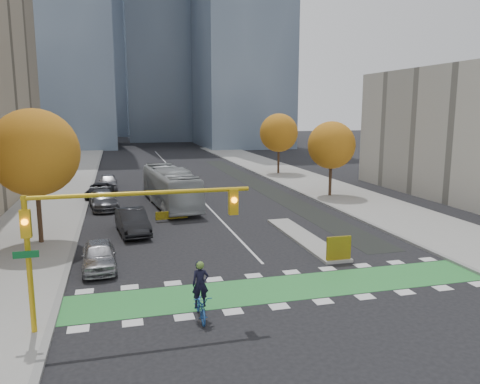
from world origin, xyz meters
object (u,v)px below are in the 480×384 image
tree_east_near (331,145)px  hazard_board (339,248)px  parked_car_b (132,222)px  tree_west (35,153)px  parked_car_e (108,182)px  parked_car_c (104,200)px  parked_car_d (100,191)px  cyclist (201,300)px  parked_car_a (99,255)px  traffic_signal_west (102,224)px  tree_east_far (279,133)px  bus (170,187)px

tree_east_near → hazard_board: bearing=-114.2°
tree_east_near → parked_car_b: 20.91m
tree_west → tree_east_near: (24.00, 10.00, -0.75)m
parked_car_b → parked_car_e: (-1.79, 18.70, -0.04)m
parked_car_c → parked_car_d: (-0.47, 5.00, -0.08)m
hazard_board → tree_east_near: bearing=65.8°
hazard_board → tree_west: (-16.00, 7.80, 4.82)m
cyclist → parked_car_e: (-3.91, 32.52, -0.01)m
parked_car_a → parked_car_b: parked_car_b is taller
traffic_signal_west → parked_car_c: size_ratio=1.64×
cyclist → parked_car_a: 8.20m
tree_east_far → parked_car_b: (-19.00, -24.87, -4.42)m
tree_east_far → cyclist: size_ratio=3.25×
cyclist → bus: bearing=87.0°
hazard_board → traffic_signal_west: 13.23m
tree_east_near → parked_car_d: (-21.00, 4.84, -4.19)m
bus → tree_east_near: bearing=-4.6°
cyclist → bus: (1.38, 22.34, 0.84)m
hazard_board → parked_car_d: bearing=119.9°
tree_east_near → parked_car_c: size_ratio=1.36×
bus → tree_east_far: bearing=40.6°
tree_east_far → parked_car_a: tree_east_far is taller
tree_east_far → parked_car_a: (-20.93, -31.55, -4.52)m
parked_car_e → parked_car_a: bearing=-91.4°
hazard_board → tree_west: bearing=154.0°
tree_west → parked_car_c: size_ratio=1.58×
hazard_board → tree_east_far: tree_east_far is taller
parked_car_a → parked_car_b: bearing=71.5°
tree_west → parked_car_d: bearing=78.6°
hazard_board → parked_car_d: size_ratio=0.29×
tree_west → parked_car_e: bearing=79.4°
cyclist → parked_car_c: size_ratio=0.45×
tree_east_near → cyclist: size_ratio=3.00×
tree_west → tree_east_far: size_ratio=1.08×
parked_car_b → parked_car_e: 18.79m
parked_car_b → parked_car_c: parked_car_b is taller
tree_west → tree_east_far: tree_west is taller
traffic_signal_west → bus: traffic_signal_west is taller
parked_car_c → hazard_board: bearing=-61.4°
cyclist → tree_west: bearing=121.6°
bus → parked_car_d: (-6.00, 5.18, -0.95)m
hazard_board → cyclist: bearing=-149.7°
tree_west → parked_car_a: bearing=-57.2°
traffic_signal_west → parked_car_a: traffic_signal_west is taller
traffic_signal_west → parked_car_d: traffic_signal_west is taller
hazard_board → traffic_signal_west: traffic_signal_west is taller
tree_west → parked_car_b: 7.39m
tree_east_near → tree_east_far: size_ratio=0.92×
tree_east_near → parked_car_c: 20.94m
bus → parked_car_a: 16.17m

